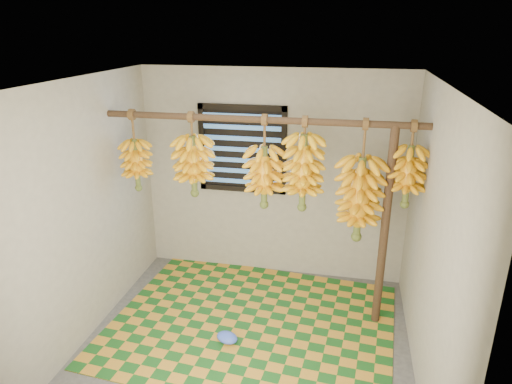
% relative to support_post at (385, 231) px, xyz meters
% --- Properties ---
extents(floor, '(3.00, 3.00, 0.01)m').
position_rel_support_post_xyz_m(floor, '(-1.20, -0.70, -1.00)').
color(floor, '#444444').
rests_on(floor, ground).
extents(ceiling, '(3.00, 3.00, 0.01)m').
position_rel_support_post_xyz_m(ceiling, '(-1.20, -0.70, 1.40)').
color(ceiling, silver).
rests_on(ceiling, wall_back).
extents(wall_back, '(3.00, 0.01, 2.40)m').
position_rel_support_post_xyz_m(wall_back, '(-1.20, 0.80, 0.20)').
color(wall_back, gray).
rests_on(wall_back, floor).
extents(wall_left, '(0.01, 3.00, 2.40)m').
position_rel_support_post_xyz_m(wall_left, '(-2.71, -0.70, 0.20)').
color(wall_left, gray).
rests_on(wall_left, floor).
extents(wall_right, '(0.01, 3.00, 2.40)m').
position_rel_support_post_xyz_m(wall_right, '(0.30, -0.70, 0.20)').
color(wall_right, gray).
rests_on(wall_right, floor).
extents(window, '(1.00, 0.04, 1.00)m').
position_rel_support_post_xyz_m(window, '(-1.55, 0.78, 0.50)').
color(window, black).
rests_on(window, wall_back).
extents(hanging_pole, '(3.00, 0.06, 0.06)m').
position_rel_support_post_xyz_m(hanging_pole, '(-1.20, 0.00, 1.00)').
color(hanging_pole, '#493320').
rests_on(hanging_pole, wall_left).
extents(support_post, '(0.08, 0.08, 2.00)m').
position_rel_support_post_xyz_m(support_post, '(0.00, 0.00, 0.00)').
color(support_post, '#493320').
rests_on(support_post, floor).
extents(woven_mat, '(2.90, 2.40, 0.01)m').
position_rel_support_post_xyz_m(woven_mat, '(-1.21, -0.31, -0.99)').
color(woven_mat, '#18541B').
rests_on(woven_mat, floor).
extents(plastic_bag, '(0.26, 0.23, 0.09)m').
position_rel_support_post_xyz_m(plastic_bag, '(-1.38, -0.63, -0.95)').
color(plastic_bag, blue).
rests_on(plastic_bag, woven_mat).
extents(banana_bunch_a, '(0.30, 0.30, 0.82)m').
position_rel_support_post_xyz_m(banana_bunch_a, '(-2.46, -0.00, 0.49)').
color(banana_bunch_a, brown).
rests_on(banana_bunch_a, hanging_pole).
extents(banana_bunch_b, '(0.39, 0.39, 0.83)m').
position_rel_support_post_xyz_m(banana_bunch_b, '(-1.85, 0.00, 0.52)').
color(banana_bunch_b, brown).
rests_on(banana_bunch_b, hanging_pole).
extents(banana_bunch_c, '(0.36, 0.36, 0.90)m').
position_rel_support_post_xyz_m(banana_bunch_c, '(-1.15, 0.00, 0.45)').
color(banana_bunch_c, brown).
rests_on(banana_bunch_c, hanging_pole).
extents(banana_bunch_d, '(0.37, 0.37, 0.90)m').
position_rel_support_post_xyz_m(banana_bunch_d, '(-0.78, 0.00, 0.52)').
color(banana_bunch_d, brown).
rests_on(banana_bunch_d, hanging_pole).
extents(banana_bunch_e, '(0.41, 0.41, 1.16)m').
position_rel_support_post_xyz_m(banana_bunch_e, '(-0.25, 0.00, 0.30)').
color(banana_bunch_e, brown).
rests_on(banana_bunch_e, hanging_pole).
extents(banana_bunch_f, '(0.33, 0.33, 0.79)m').
position_rel_support_post_xyz_m(banana_bunch_f, '(0.15, 0.00, 0.54)').
color(banana_bunch_f, brown).
rests_on(banana_bunch_f, hanging_pole).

